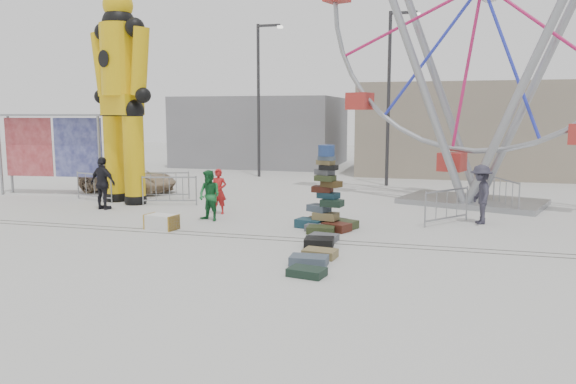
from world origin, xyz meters
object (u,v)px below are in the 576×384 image
(barricade_dummy_b, at_px, (164,185))
(pedestrian_green, at_px, (209,196))
(suitcase_tower, at_px, (326,205))
(pedestrian_grey, at_px, (481,194))
(banner_scaffold, at_px, (52,134))
(barricade_wheel_back, at_px, (506,194))
(steamer_trunk, at_px, (162,222))
(lamp_post_right, at_px, (391,90))
(pedestrian_red, at_px, (219,191))
(lamp_post_left, at_px, (260,92))
(barricade_dummy_a, at_px, (94,187))
(barricade_wheel_front, at_px, (447,206))
(crash_test_dummy, at_px, (121,90))
(barricade_dummy_c, at_px, (169,191))
(pedestrian_black, at_px, (103,183))
(ferris_wheel, at_px, (481,13))
(parked_suv, at_px, (128,179))

(barricade_dummy_b, bearing_deg, pedestrian_green, -65.70)
(suitcase_tower, height_order, pedestrian_grey, suitcase_tower)
(banner_scaffold, distance_m, barricade_wheel_back, 18.00)
(steamer_trunk, xyz_separation_m, barricade_dummy_b, (-2.71, 5.33, 0.33))
(lamp_post_right, relative_size, pedestrian_red, 5.18)
(banner_scaffold, bearing_deg, pedestrian_red, -21.96)
(lamp_post_left, height_order, banner_scaffold, lamp_post_left)
(barricade_dummy_a, height_order, barricade_wheel_back, same)
(barricade_dummy_b, xyz_separation_m, barricade_wheel_front, (10.87, -2.27, 0.00))
(lamp_post_right, relative_size, banner_scaffold, 1.70)
(pedestrian_red, bearing_deg, banner_scaffold, 161.79)
(suitcase_tower, bearing_deg, barricade_dummy_b, 170.35)
(lamp_post_left, relative_size, crash_test_dummy, 0.98)
(barricade_dummy_c, relative_size, pedestrian_black, 1.06)
(barricade_wheel_front, relative_size, pedestrian_black, 1.06)
(pedestrian_red, bearing_deg, crash_test_dummy, 160.89)
(crash_test_dummy, bearing_deg, barricade_dummy_b, 72.19)
(lamp_post_right, height_order, suitcase_tower, lamp_post_right)
(ferris_wheel, height_order, barricade_dummy_c, ferris_wheel)
(pedestrian_black, bearing_deg, pedestrian_red, -163.87)
(barricade_dummy_b, relative_size, pedestrian_grey, 1.08)
(barricade_dummy_c, bearing_deg, barricade_dummy_b, 110.05)
(barricade_wheel_front, xyz_separation_m, pedestrian_red, (-7.49, -0.22, 0.22))
(banner_scaffold, xyz_separation_m, pedestrian_green, (8.50, -3.58, -1.72))
(barricade_dummy_c, distance_m, barricade_wheel_front, 9.99)
(barricade_dummy_c, bearing_deg, ferris_wheel, 1.38)
(ferris_wheel, bearing_deg, pedestrian_green, -127.09)
(pedestrian_red, bearing_deg, pedestrian_green, -83.71)
(steamer_trunk, bearing_deg, pedestrian_red, 86.84)
(barricade_dummy_a, relative_size, parked_suv, 0.47)
(barricade_dummy_c, xyz_separation_m, pedestrian_grey, (10.94, -0.65, 0.37))
(pedestrian_green, distance_m, parked_suv, 7.83)
(barricade_wheel_front, relative_size, pedestrian_grey, 1.08)
(lamp_post_left, relative_size, barricade_dummy_b, 4.00)
(barricade_wheel_front, bearing_deg, parked_suv, 113.60)
(pedestrian_red, bearing_deg, ferris_wheel, 25.07)
(suitcase_tower, distance_m, pedestrian_red, 4.26)
(steamer_trunk, xyz_separation_m, pedestrian_red, (0.67, 2.84, 0.55))
(banner_scaffold, height_order, steamer_trunk, banner_scaffold)
(steamer_trunk, bearing_deg, barricade_dummy_c, 124.03)
(barricade_dummy_c, distance_m, pedestrian_green, 3.58)
(pedestrian_green, bearing_deg, crash_test_dummy, 170.84)
(lamp_post_right, xyz_separation_m, barricade_dummy_b, (-8.30, -6.55, -3.93))
(steamer_trunk, bearing_deg, lamp_post_left, 105.88)
(crash_test_dummy, distance_m, barricade_dummy_c, 4.20)
(lamp_post_left, xyz_separation_m, pedestrian_green, (2.26, -12.28, -3.67))
(lamp_post_right, bearing_deg, barricade_wheel_front, -73.77)
(barricade_dummy_c, bearing_deg, pedestrian_grey, -18.52)
(crash_test_dummy, xyz_separation_m, barricade_wheel_back, (13.92, 2.13, -3.73))
(suitcase_tower, distance_m, pedestrian_green, 3.83)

